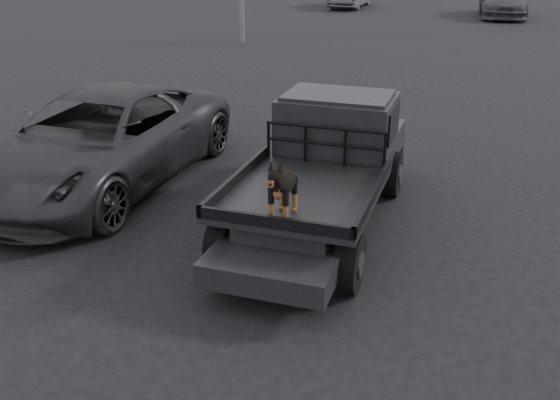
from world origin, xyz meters
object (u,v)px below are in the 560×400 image
(flatbed_ute, at_px, (320,197))
(parked_suv, at_px, (100,140))
(dog, at_px, (283,188))
(distant_car_b, at_px, (503,1))

(flatbed_ute, bearing_deg, parked_suv, 174.07)
(dog, relative_size, distant_car_b, 0.14)
(dog, height_order, parked_suv, dog)
(flatbed_ute, height_order, distant_car_b, distant_car_b)
(flatbed_ute, bearing_deg, distant_car_b, 84.91)
(distant_car_b, bearing_deg, flatbed_ute, -98.91)
(flatbed_ute, relative_size, parked_suv, 0.94)
(parked_suv, relative_size, distant_car_b, 1.07)
(distant_car_b, bearing_deg, parked_suv, -107.38)
(flatbed_ute, bearing_deg, dog, -90.03)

